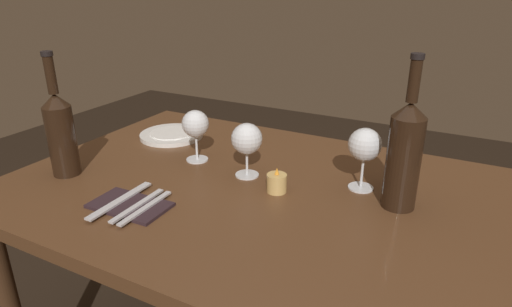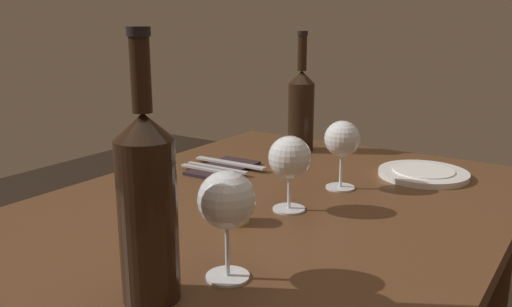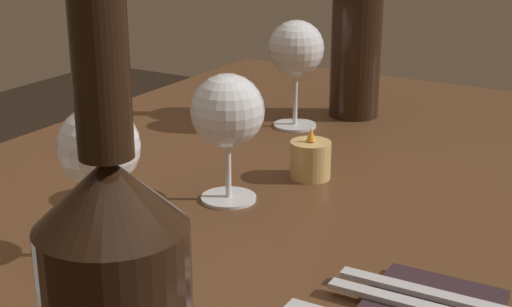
# 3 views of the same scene
# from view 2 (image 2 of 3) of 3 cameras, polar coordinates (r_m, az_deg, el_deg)

# --- Properties ---
(dining_table) EXTENTS (1.30, 0.90, 0.74)m
(dining_table) POSITION_cam_2_polar(r_m,az_deg,el_deg) (1.11, -0.05, -10.57)
(dining_table) COLOR #56351E
(dining_table) RESTS_ON ground
(wine_glass_left) EXTENTS (0.09, 0.09, 0.17)m
(wine_glass_left) POSITION_cam_2_polar(r_m,az_deg,el_deg) (0.77, -3.14, -5.22)
(wine_glass_left) COLOR white
(wine_glass_left) RESTS_ON dining_table
(wine_glass_right) EXTENTS (0.09, 0.09, 0.15)m
(wine_glass_right) POSITION_cam_2_polar(r_m,az_deg,el_deg) (1.06, 3.61, -0.60)
(wine_glass_right) COLOR white
(wine_glass_right) RESTS_ON dining_table
(wine_glass_centre) EXTENTS (0.08, 0.08, 0.16)m
(wine_glass_centre) POSITION_cam_2_polar(r_m,az_deg,el_deg) (1.20, 9.16, 1.38)
(wine_glass_centre) COLOR white
(wine_glass_centre) RESTS_ON dining_table
(wine_bottle) EXTENTS (0.08, 0.08, 0.37)m
(wine_bottle) POSITION_cam_2_polar(r_m,az_deg,el_deg) (0.72, -11.49, -5.24)
(wine_bottle) COLOR black
(wine_bottle) RESTS_ON dining_table
(wine_bottle_second) EXTENTS (0.08, 0.08, 0.34)m
(wine_bottle_second) POSITION_cam_2_polar(r_m,az_deg,el_deg) (1.55, 4.83, 4.87)
(wine_bottle_second) COLOR black
(wine_bottle_second) RESTS_ON dining_table
(votive_candle) EXTENTS (0.05, 0.05, 0.07)m
(votive_candle) POSITION_cam_2_polar(r_m,az_deg,el_deg) (1.02, -2.30, -6.12)
(votive_candle) COLOR #DBB266
(votive_candle) RESTS_ON dining_table
(dinner_plate) EXTENTS (0.22, 0.22, 0.02)m
(dinner_plate) POSITION_cam_2_polar(r_m,az_deg,el_deg) (1.37, 17.39, -2.03)
(dinner_plate) COLOR white
(dinner_plate) RESTS_ON dining_table
(folded_napkin) EXTENTS (0.19, 0.11, 0.01)m
(folded_napkin) POSITION_cam_2_polar(r_m,az_deg,el_deg) (1.37, -3.53, -1.55)
(folded_napkin) COLOR #2D1E23
(folded_napkin) RESTS_ON dining_table
(fork_inner) EXTENTS (0.02, 0.18, 0.00)m
(fork_inner) POSITION_cam_2_polar(r_m,az_deg,el_deg) (1.35, -4.17, -1.52)
(fork_inner) COLOR silver
(fork_inner) RESTS_ON folded_napkin
(fork_outer) EXTENTS (0.02, 0.18, 0.00)m
(fork_outer) POSITION_cam_2_polar(r_m,az_deg,el_deg) (1.33, -4.83, -1.77)
(fork_outer) COLOR silver
(fork_outer) RESTS_ON folded_napkin
(table_knife) EXTENTS (0.02, 0.21, 0.00)m
(table_knife) POSITION_cam_2_polar(r_m,az_deg,el_deg) (1.39, -2.78, -1.01)
(table_knife) COLOR silver
(table_knife) RESTS_ON folded_napkin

